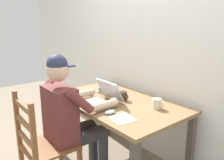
# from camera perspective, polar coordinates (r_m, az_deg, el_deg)

# --- Properties ---
(back_wall) EXTENTS (6.00, 0.04, 2.60)m
(back_wall) POSITION_cam_1_polar(r_m,az_deg,el_deg) (2.56, 9.98, 9.32)
(back_wall) COLOR silver
(back_wall) RESTS_ON ground
(desk) EXTENTS (1.37, 0.83, 0.74)m
(desk) POSITION_cam_1_polar(r_m,az_deg,el_deg) (2.37, 1.29, -7.25)
(desk) COLOR olive
(desk) RESTS_ON ground
(seated_person) EXTENTS (0.50, 0.60, 1.25)m
(seated_person) POSITION_cam_1_polar(r_m,az_deg,el_deg) (2.15, -10.09, -8.35)
(seated_person) COLOR brown
(seated_person) RESTS_ON ground
(wooden_chair) EXTENTS (0.42, 0.42, 0.95)m
(wooden_chair) POSITION_cam_1_polar(r_m,az_deg,el_deg) (2.15, -16.64, -15.51)
(wooden_chair) COLOR brown
(wooden_chair) RESTS_ON ground
(laptop) EXTENTS (0.33, 0.34, 0.21)m
(laptop) POSITION_cam_1_polar(r_m,az_deg,el_deg) (2.26, -2.57, -4.53)
(laptop) COLOR #ADAFB2
(laptop) RESTS_ON desk
(computer_mouse) EXTENTS (0.06, 0.10, 0.03)m
(computer_mouse) POSITION_cam_1_polar(r_m,az_deg,el_deg) (2.01, -0.44, -7.95)
(computer_mouse) COLOR #ADAFB2
(computer_mouse) RESTS_ON desk
(coffee_mug_white) EXTENTS (0.12, 0.08, 0.09)m
(coffee_mug_white) POSITION_cam_1_polar(r_m,az_deg,el_deg) (2.16, 11.07, -5.77)
(coffee_mug_white) COLOR beige
(coffee_mug_white) RESTS_ON desk
(coffee_mug_dark) EXTENTS (0.12, 0.08, 0.09)m
(coffee_mug_dark) POSITION_cam_1_polar(r_m,az_deg,el_deg) (2.33, 2.79, -3.96)
(coffee_mug_dark) COLOR #38281E
(coffee_mug_dark) RESTS_ON desk
(book_stack_main) EXTENTS (0.19, 0.16, 0.06)m
(book_stack_main) POSITION_cam_1_polar(r_m,az_deg,el_deg) (2.56, -1.30, -2.68)
(book_stack_main) COLOR gray
(book_stack_main) RESTS_ON desk
(paper_pile_near_laptop) EXTENTS (0.22, 0.21, 0.00)m
(paper_pile_near_laptop) POSITION_cam_1_polar(r_m,az_deg,el_deg) (1.93, 2.63, -9.49)
(paper_pile_near_laptop) COLOR silver
(paper_pile_near_laptop) RESTS_ON desk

